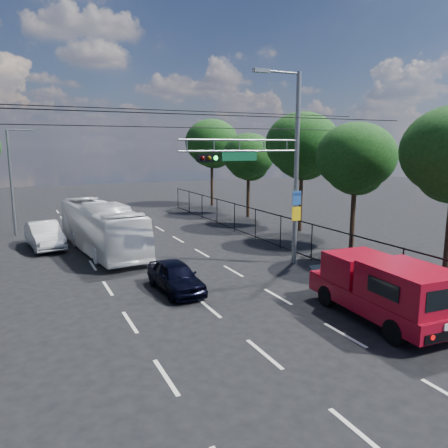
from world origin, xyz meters
TOP-DOWN VIEW (x-y plane):
  - ground at (0.00, 0.00)m, footprint 120.00×120.00m
  - lane_markings at (-0.00, 14.00)m, footprint 6.12×38.00m
  - signal_mast at (5.28, 7.99)m, footprint 6.43×0.39m
  - streetlight_left at (-6.33, 22.00)m, footprint 2.09×0.22m
  - utility_wires at (0.00, 8.83)m, footprint 22.00×5.04m
  - fence_right at (7.60, 12.17)m, footprint 0.06×34.03m
  - tree_right_b at (11.22, 9.02)m, footprint 4.50×4.50m
  - tree_right_c at (11.82, 15.02)m, footprint 5.10×5.10m
  - tree_right_d at (11.42, 22.02)m, footprint 4.32×4.32m
  - tree_right_e at (11.62, 30.02)m, footprint 5.28×5.28m
  - red_pickup at (4.99, 0.44)m, footprint 2.46×6.00m
  - navy_hatchback at (-0.49, 6.42)m, footprint 1.68×3.82m
  - white_bus at (-2.00, 14.88)m, footprint 3.43×10.23m
  - white_van at (-4.93, 17.21)m, footprint 2.17×4.82m

SIDE VIEW (x-z plane):
  - ground at x=0.00m, z-range 0.00..0.00m
  - lane_markings at x=0.00m, z-range 0.00..0.01m
  - navy_hatchback at x=-0.49m, z-range 0.00..1.28m
  - white_van at x=-4.93m, z-range 0.00..1.54m
  - fence_right at x=7.60m, z-range 0.03..2.03m
  - red_pickup at x=4.99m, z-range 0.07..2.26m
  - white_bus at x=-2.00m, z-range 0.00..2.79m
  - streetlight_left at x=-6.33m, z-range 0.40..7.48m
  - tree_right_d at x=11.42m, z-range 1.34..8.36m
  - tree_right_b at x=11.22m, z-range 1.40..8.71m
  - signal_mast at x=5.28m, z-range 0.49..9.99m
  - tree_right_c at x=11.82m, z-range 1.59..9.88m
  - tree_right_e at x=11.62m, z-range 1.65..10.23m
  - utility_wires at x=0.00m, z-range 6.86..7.60m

